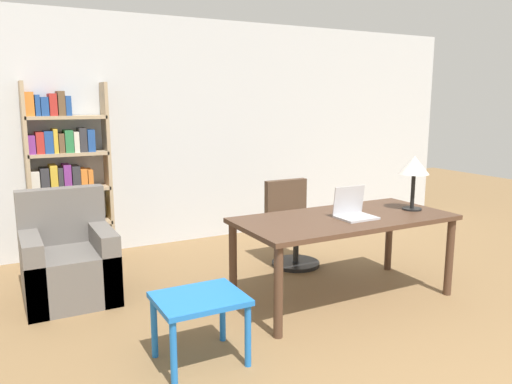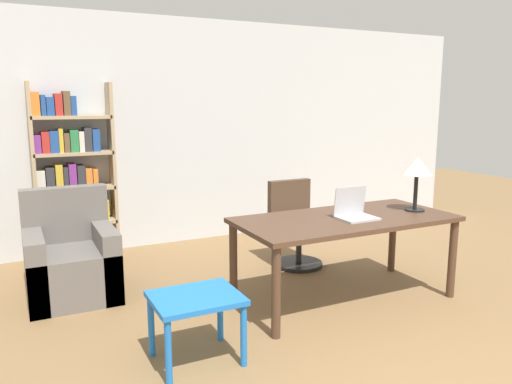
{
  "view_description": "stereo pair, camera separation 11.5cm",
  "coord_description": "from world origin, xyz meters",
  "px_view_note": "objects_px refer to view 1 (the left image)",
  "views": [
    {
      "loc": [
        -2.2,
        -1.28,
        1.74
      ],
      "look_at": [
        -0.31,
        2.28,
        0.99
      ],
      "focal_mm": 35.0,
      "sensor_mm": 36.0,
      "label": 1
    },
    {
      "loc": [
        -2.1,
        -1.34,
        1.74
      ],
      "look_at": [
        -0.31,
        2.28,
        0.99
      ],
      "focal_mm": 35.0,
      "sensor_mm": 36.0,
      "label": 2
    }
  ],
  "objects_px": {
    "office_chair": "(293,227)",
    "side_table_blue": "(200,307)",
    "armchair": "(68,264)",
    "bookshelf": "(66,183)",
    "laptop": "(354,211)",
    "table_lamp": "(414,168)",
    "desk": "(344,226)"
  },
  "relations": [
    {
      "from": "office_chair",
      "to": "side_table_blue",
      "type": "relative_size",
      "value": 1.55
    },
    {
      "from": "side_table_blue",
      "to": "armchair",
      "type": "distance_m",
      "value": 1.7
    },
    {
      "from": "side_table_blue",
      "to": "bookshelf",
      "type": "relative_size",
      "value": 0.3
    },
    {
      "from": "office_chair",
      "to": "bookshelf",
      "type": "distance_m",
      "value": 2.48
    },
    {
      "from": "laptop",
      "to": "table_lamp",
      "type": "bearing_deg",
      "value": -0.09
    },
    {
      "from": "table_lamp",
      "to": "bookshelf",
      "type": "xyz_separation_m",
      "value": [
        -2.71,
        2.33,
        -0.27
      ]
    },
    {
      "from": "office_chair",
      "to": "armchair",
      "type": "xyz_separation_m",
      "value": [
        -2.26,
        0.12,
        -0.09
      ]
    },
    {
      "from": "armchair",
      "to": "table_lamp",
      "type": "bearing_deg",
      "value": -22.77
    },
    {
      "from": "side_table_blue",
      "to": "bookshelf",
      "type": "distance_m",
      "value": 2.78
    },
    {
      "from": "armchair",
      "to": "bookshelf",
      "type": "xyz_separation_m",
      "value": [
        0.16,
        1.12,
        0.55
      ]
    },
    {
      "from": "bookshelf",
      "to": "laptop",
      "type": "bearing_deg",
      "value": -48.89
    },
    {
      "from": "office_chair",
      "to": "side_table_blue",
      "type": "distance_m",
      "value": 2.19
    },
    {
      "from": "desk",
      "to": "laptop",
      "type": "height_order",
      "value": "laptop"
    },
    {
      "from": "table_lamp",
      "to": "armchair",
      "type": "xyz_separation_m",
      "value": [
        -2.87,
        1.2,
        -0.82
      ]
    },
    {
      "from": "side_table_blue",
      "to": "table_lamp",
      "type": "bearing_deg",
      "value": 9.47
    },
    {
      "from": "desk",
      "to": "armchair",
      "type": "relative_size",
      "value": 1.99
    },
    {
      "from": "laptop",
      "to": "side_table_blue",
      "type": "bearing_deg",
      "value": -166.51
    },
    {
      "from": "table_lamp",
      "to": "side_table_blue",
      "type": "height_order",
      "value": "table_lamp"
    },
    {
      "from": "table_lamp",
      "to": "bookshelf",
      "type": "bearing_deg",
      "value": 139.34
    },
    {
      "from": "desk",
      "to": "laptop",
      "type": "xyz_separation_m",
      "value": [
        0.04,
        -0.07,
        0.14
      ]
    },
    {
      "from": "bookshelf",
      "to": "table_lamp",
      "type": "bearing_deg",
      "value": -40.66
    },
    {
      "from": "desk",
      "to": "side_table_blue",
      "type": "distance_m",
      "value": 1.61
    },
    {
      "from": "table_lamp",
      "to": "side_table_blue",
      "type": "xyz_separation_m",
      "value": [
        -2.25,
        -0.38,
        -0.75
      ]
    },
    {
      "from": "table_lamp",
      "to": "office_chair",
      "type": "distance_m",
      "value": 1.44
    },
    {
      "from": "desk",
      "to": "laptop",
      "type": "relative_size",
      "value": 6.01
    },
    {
      "from": "side_table_blue",
      "to": "armchair",
      "type": "relative_size",
      "value": 0.61
    },
    {
      "from": "table_lamp",
      "to": "laptop",
      "type": "bearing_deg",
      "value": 179.91
    },
    {
      "from": "office_chair",
      "to": "table_lamp",
      "type": "bearing_deg",
      "value": -60.49
    },
    {
      "from": "side_table_blue",
      "to": "laptop",
      "type": "bearing_deg",
      "value": 13.49
    },
    {
      "from": "laptop",
      "to": "table_lamp",
      "type": "relative_size",
      "value": 0.64
    },
    {
      "from": "table_lamp",
      "to": "side_table_blue",
      "type": "relative_size",
      "value": 0.86
    },
    {
      "from": "laptop",
      "to": "desk",
      "type": "bearing_deg",
      "value": 123.46
    }
  ]
}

